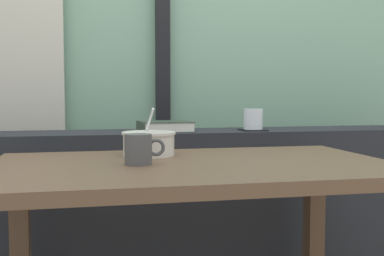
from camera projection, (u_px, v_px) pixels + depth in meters
outdoor_backdrop at (159, 4)px, 2.52m from camera, size 4.80×0.08×2.80m
curtain_left_panel at (2, 26)px, 2.27m from camera, size 0.56×0.06×2.50m
window_divider_post at (163, 21)px, 2.46m from camera, size 0.07×0.05×2.60m
dark_console_ledge at (181, 225)px, 2.01m from camera, size 2.80×0.29×0.78m
breakfast_table at (195, 203)px, 1.39m from camera, size 1.14×0.68×0.74m
coaster_square at (253, 130)px, 1.99m from camera, size 0.10×0.10×0.00m
juice_glass at (253, 120)px, 1.99m from camera, size 0.08×0.08×0.09m
closed_book at (165, 126)px, 1.93m from camera, size 0.22×0.17×0.04m
soup_bowl at (149, 144)px, 1.54m from camera, size 0.17×0.17×0.15m
ceramic_mug at (139, 149)px, 1.34m from camera, size 0.11×0.08×0.08m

